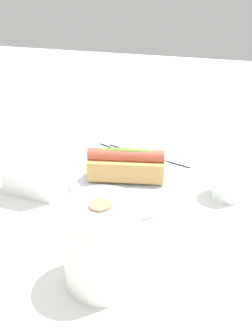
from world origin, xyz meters
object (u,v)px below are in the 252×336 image
napkin_box (29,161)px  chopstick_near (134,156)px  hotdog_front (126,165)px  water_glass (231,179)px  serving_bowl (126,183)px  paper_towel_roll (102,245)px  chopstick_far (147,155)px

napkin_box → chopstick_near: (-0.16, -0.21, -0.07)m
hotdog_front → water_glass: (-0.20, -0.03, -0.02)m
serving_bowl → paper_towel_roll: (-0.03, 0.25, 0.05)m
serving_bowl → napkin_box: size_ratio=1.50×
serving_bowl → napkin_box: 0.20m
chopstick_near → chopstick_far: (-0.03, -0.01, 0.00)m
water_glass → chopstick_far: 0.23m
paper_towel_roll → chopstick_far: 0.42m
napkin_box → paper_towel_roll: bearing=143.1°
hotdog_front → chopstick_near: (0.02, -0.15, -0.06)m
hotdog_front → paper_towel_roll: (-0.03, 0.25, 0.01)m
water_glass → chopstick_far: water_glass is taller
napkin_box → chopstick_far: napkin_box is taller
chopstick_near → paper_towel_roll: bearing=122.9°
serving_bowl → paper_towel_roll: 0.26m
water_glass → chopstick_near: water_glass is taller
serving_bowl → napkin_box: (0.18, 0.06, 0.06)m
serving_bowl → paper_towel_roll: paper_towel_roll is taller
paper_towel_roll → chopstick_near: bearing=-82.5°
paper_towel_roll → chopstick_far: (0.02, -0.41, -0.06)m
chopstick_near → chopstick_far: bearing=-132.8°
napkin_box → chopstick_near: size_ratio=0.68×
napkin_box → chopstick_far: size_ratio=0.68×
paper_towel_roll → chopstick_near: 0.41m
hotdog_front → chopstick_near: bearing=-82.3°
serving_bowl → chopstick_far: 0.16m
hotdog_front → water_glass: size_ratio=1.74×
paper_towel_roll → hotdog_front: bearing=-82.7°
paper_towel_roll → chopstick_far: bearing=-86.9°
serving_bowl → chopstick_far: serving_bowl is taller
serving_bowl → paper_towel_roll: size_ratio=1.68×
paper_towel_roll → water_glass: bearing=-121.0°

